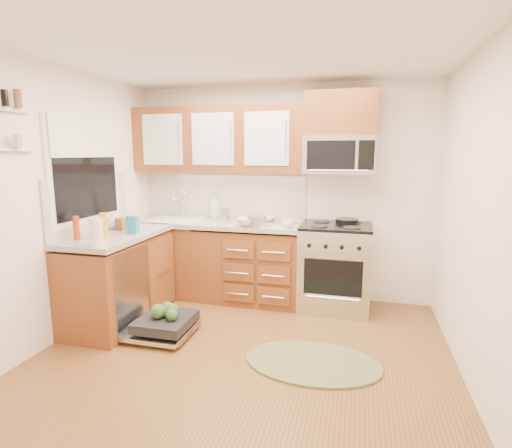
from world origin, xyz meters
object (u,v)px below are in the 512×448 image
(bowl_a, at_px, (264,219))
(range, at_px, (335,267))
(skillet, at_px, (347,221))
(upper_cabinets, at_px, (218,140))
(microwave, at_px, (339,155))
(cutting_board, at_px, (293,222))
(dishwasher, at_px, (162,325))
(rug, at_px, (313,363))
(bowl_b, at_px, (249,222))
(stock_pot, at_px, (256,221))
(cup, at_px, (288,224))
(sink, at_px, (174,230))
(paper_towel_roll, at_px, (96,232))

(bowl_a, bearing_deg, range, -10.39)
(skillet, bearing_deg, upper_cabinets, -179.90)
(microwave, height_order, cutting_board, microwave)
(range, bearing_deg, skillet, 54.48)
(dishwasher, relative_size, rug, 0.62)
(upper_cabinets, bearing_deg, dishwasher, -96.04)
(bowl_b, bearing_deg, stock_pot, -18.03)
(dishwasher, relative_size, cup, 5.87)
(sink, height_order, bowl_a, bowl_a)
(microwave, bearing_deg, dishwasher, -140.93)
(sink, bearing_deg, cup, -6.78)
(upper_cabinets, bearing_deg, cutting_board, -1.58)
(upper_cabinets, height_order, cutting_board, upper_cabinets)
(cup, bearing_deg, dishwasher, -137.58)
(range, xyz_separation_m, stock_pot, (-0.85, -0.21, 0.51))
(range, bearing_deg, upper_cabinets, 174.11)
(range, height_order, cutting_board, range)
(upper_cabinets, xyz_separation_m, paper_towel_roll, (-0.55, -1.59, -0.83))
(cutting_board, distance_m, bowl_a, 0.35)
(microwave, relative_size, bowl_b, 2.70)
(microwave, distance_m, skillet, 0.73)
(cup, bearing_deg, rug, -69.48)
(cup, bearing_deg, upper_cabinets, 160.24)
(skillet, relative_size, cutting_board, 0.83)
(skillet, xyz_separation_m, cup, (-0.61, -0.33, -0.00))
(range, bearing_deg, bowl_a, 169.61)
(sink, xyz_separation_m, bowl_b, (0.99, -0.17, 0.17))
(skillet, distance_m, bowl_a, 0.95)
(dishwasher, height_order, stock_pot, stock_pot)
(range, relative_size, cutting_board, 3.17)
(stock_pot, distance_m, bowl_a, 0.37)
(cup, bearing_deg, range, 19.79)
(paper_towel_roll, xyz_separation_m, bowl_a, (1.11, 1.60, -0.09))
(rug, height_order, bowl_a, bowl_a)
(bowl_b, bearing_deg, dishwasher, -122.25)
(upper_cabinets, height_order, bowl_b, upper_cabinets)
(bowl_b, bearing_deg, skillet, 17.39)
(range, height_order, paper_towel_roll, paper_towel_roll)
(upper_cabinets, xyz_separation_m, bowl_b, (0.46, -0.32, -0.91))
(sink, bearing_deg, dishwasher, -70.80)
(bowl_b, bearing_deg, microwave, 17.69)
(rug, distance_m, paper_towel_roll, 2.15)
(bowl_a, bearing_deg, upper_cabinets, -178.99)
(microwave, bearing_deg, sink, -176.15)
(range, relative_size, skillet, 3.81)
(paper_towel_roll, bearing_deg, rug, 4.82)
(sink, height_order, rug, sink)
(microwave, relative_size, bowl_a, 3.10)
(microwave, xyz_separation_m, bowl_b, (-0.94, -0.30, -0.73))
(bowl_b, bearing_deg, paper_towel_roll, -128.59)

